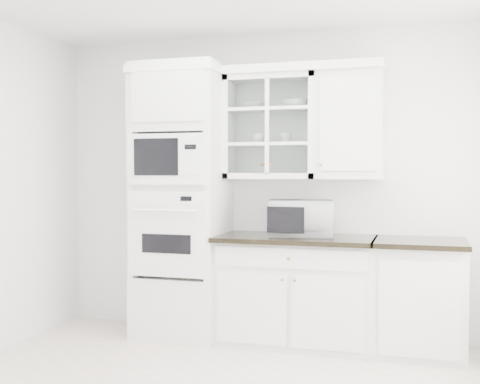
% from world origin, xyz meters
% --- Properties ---
extents(room_shell, '(4.00, 3.50, 2.70)m').
position_xyz_m(room_shell, '(0.00, 0.43, 1.78)').
color(room_shell, white).
rests_on(room_shell, ground).
extents(oven_column, '(0.76, 0.68, 2.40)m').
position_xyz_m(oven_column, '(-0.75, 1.42, 1.20)').
color(oven_column, white).
rests_on(oven_column, ground).
extents(base_cabinet_run, '(1.32, 0.67, 0.92)m').
position_xyz_m(base_cabinet_run, '(0.28, 1.45, 0.46)').
color(base_cabinet_run, white).
rests_on(base_cabinet_run, ground).
extents(extra_base_cabinet, '(0.72, 0.67, 0.92)m').
position_xyz_m(extra_base_cabinet, '(1.28, 1.45, 0.46)').
color(extra_base_cabinet, white).
rests_on(extra_base_cabinet, ground).
extents(upper_cabinet_glass, '(0.80, 0.33, 0.90)m').
position_xyz_m(upper_cabinet_glass, '(0.03, 1.58, 1.85)').
color(upper_cabinet_glass, white).
rests_on(upper_cabinet_glass, room_shell).
extents(upper_cabinet_solid, '(0.55, 0.33, 0.90)m').
position_xyz_m(upper_cabinet_solid, '(0.71, 1.58, 1.85)').
color(upper_cabinet_solid, white).
rests_on(upper_cabinet_solid, room_shell).
extents(crown_molding, '(2.14, 0.38, 0.07)m').
position_xyz_m(crown_molding, '(-0.07, 1.56, 2.33)').
color(crown_molding, white).
rests_on(crown_molding, room_shell).
extents(countertop_microwave, '(0.61, 0.54, 0.31)m').
position_xyz_m(countertop_microwave, '(0.31, 1.45, 1.07)').
color(countertop_microwave, white).
rests_on(countertop_microwave, base_cabinet_run).
extents(bowl_a, '(0.27, 0.27, 0.06)m').
position_xyz_m(bowl_a, '(-0.11, 1.58, 2.04)').
color(bowl_a, white).
rests_on(bowl_a, upper_cabinet_glass).
extents(bowl_b, '(0.26, 0.26, 0.07)m').
position_xyz_m(bowl_b, '(0.24, 1.59, 2.04)').
color(bowl_b, white).
rests_on(bowl_b, upper_cabinet_glass).
extents(cup_a, '(0.12, 0.12, 0.09)m').
position_xyz_m(cup_a, '(-0.09, 1.59, 1.75)').
color(cup_a, white).
rests_on(cup_a, upper_cabinet_glass).
extents(cup_b, '(0.12, 0.12, 0.09)m').
position_xyz_m(cup_b, '(0.16, 1.57, 1.75)').
color(cup_b, white).
rests_on(cup_b, upper_cabinet_glass).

